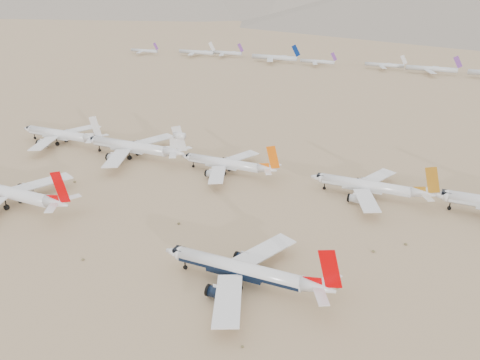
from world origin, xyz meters
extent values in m
plane|color=#8C6E51|center=(0.00, 0.00, 0.00)|extent=(7000.00, 7000.00, 0.00)
cylinder|color=white|center=(0.51, -6.99, 4.62)|extent=(33.97, 4.02, 4.02)
cube|color=black|center=(0.51, -6.99, 4.12)|extent=(33.29, 4.08, 0.90)
sphere|color=white|center=(-16.48, -6.99, 4.62)|extent=(4.02, 4.02, 4.02)
cube|color=black|center=(-17.08, -6.99, 5.72)|extent=(2.81, 2.61, 1.00)
cone|color=white|center=(21.50, -6.99, 4.92)|extent=(8.49, 4.02, 4.02)
cube|color=white|center=(3.13, -18.91, 3.91)|extent=(13.12, 20.67, 0.63)
cube|color=white|center=(23.15, -10.90, 5.42)|extent=(5.39, 7.05, 0.24)
cylinder|color=black|center=(-1.38, -15.34, 2.10)|extent=(4.72, 2.89, 2.89)
cube|color=white|center=(3.13, 4.92, 3.91)|extent=(13.12, 20.67, 0.63)
cube|color=white|center=(23.15, -3.09, 5.42)|extent=(5.39, 7.05, 0.24)
cylinder|color=black|center=(-1.38, 1.36, 2.10)|extent=(4.72, 2.89, 2.89)
cube|color=#CD0003|center=(23.86, -6.99, 10.78)|extent=(6.44, 0.32, 10.61)
cylinder|color=black|center=(-15.47, -6.99, 0.60)|extent=(1.20, 0.50, 1.20)
cylinder|color=black|center=(1.92, -9.80, 0.84)|extent=(1.69, 1.00, 1.69)
cylinder|color=black|center=(1.92, -4.18, 0.84)|extent=(1.69, 1.00, 1.69)
cylinder|color=white|center=(-91.23, 2.25, 4.95)|extent=(35.85, 4.30, 4.30)
cone|color=white|center=(-69.07, 2.25, 5.27)|extent=(8.96, 4.30, 4.30)
cube|color=white|center=(-67.33, -1.88, 5.81)|extent=(5.69, 7.44, 0.26)
cube|color=white|center=(-88.46, 14.86, 4.19)|extent=(13.85, 21.82, 0.67)
cube|color=white|center=(-67.33, 6.39, 5.81)|extent=(5.69, 7.44, 0.26)
cylinder|color=silver|center=(-93.22, 11.10, 2.25)|extent=(4.98, 3.10, 3.10)
cube|color=#CD0003|center=(-66.58, 2.25, 11.46)|extent=(6.80, 0.34, 11.20)
cylinder|color=black|center=(-89.73, -0.76, 0.90)|extent=(1.81, 1.08, 1.81)
cylinder|color=black|center=(-89.73, 5.27, 0.90)|extent=(1.81, 1.08, 1.81)
sphere|color=white|center=(48.02, 61.27, 5.02)|extent=(4.37, 4.37, 4.37)
cube|color=black|center=(47.37, 61.27, 6.22)|extent=(3.06, 2.84, 1.09)
cylinder|color=black|center=(49.12, 61.27, 0.65)|extent=(1.31, 0.55, 1.31)
cylinder|color=white|center=(20.47, 60.50, 4.44)|extent=(31.80, 3.86, 3.86)
cube|color=silver|center=(20.47, 60.50, 3.96)|extent=(31.16, 3.92, 0.87)
sphere|color=white|center=(4.58, 60.50, 4.44)|extent=(3.86, 3.86, 3.86)
cube|color=black|center=(4.00, 60.50, 5.51)|extent=(2.71, 2.51, 0.97)
cone|color=white|center=(40.13, 60.50, 4.73)|extent=(7.95, 3.86, 3.86)
cube|color=white|center=(22.93, 49.30, 3.77)|extent=(12.28, 19.35, 0.60)
cube|color=white|center=(41.67, 56.83, 5.22)|extent=(5.05, 6.60, 0.23)
cylinder|color=silver|center=(18.71, 52.64, 2.02)|extent=(4.42, 2.78, 2.78)
cube|color=white|center=(22.93, 71.71, 3.77)|extent=(12.28, 19.35, 0.60)
cube|color=white|center=(41.67, 64.18, 5.22)|extent=(5.05, 6.60, 0.23)
cylinder|color=silver|center=(18.71, 68.37, 2.02)|extent=(4.42, 2.78, 2.78)
cube|color=#B3741A|center=(42.34, 60.50, 10.24)|extent=(6.03, 0.31, 9.93)
cylinder|color=black|center=(5.54, 60.50, 0.58)|extent=(1.16, 0.48, 1.16)
cylinder|color=black|center=(21.80, 57.80, 0.81)|extent=(1.62, 0.97, 1.62)
cylinder|color=black|center=(21.80, 63.21, 0.81)|extent=(1.62, 0.97, 1.62)
cylinder|color=white|center=(-36.27, 60.16, 4.31)|extent=(30.65, 3.75, 3.75)
cube|color=silver|center=(-36.27, 60.16, 3.84)|extent=(30.04, 3.80, 0.84)
sphere|color=white|center=(-51.60, 60.16, 4.31)|extent=(3.75, 3.75, 3.75)
cube|color=black|center=(-52.16, 60.16, 5.34)|extent=(2.62, 2.44, 0.94)
cone|color=white|center=(-17.33, 60.16, 4.59)|extent=(7.66, 3.75, 3.75)
cube|color=white|center=(-33.90, 49.34, 3.65)|extent=(11.84, 18.66, 0.58)
cube|color=white|center=(-15.84, 56.61, 5.06)|extent=(4.87, 6.36, 0.22)
cylinder|color=silver|center=(-37.97, 52.56, 1.96)|extent=(4.26, 2.70, 2.70)
cube|color=white|center=(-33.90, 70.97, 3.65)|extent=(11.84, 18.66, 0.58)
cube|color=white|center=(-15.84, 63.70, 5.06)|extent=(4.87, 6.36, 0.22)
cylinder|color=silver|center=(-37.97, 67.75, 1.96)|extent=(4.26, 2.70, 2.70)
cube|color=#EE6109|center=(-15.20, 60.16, 9.90)|extent=(5.81, 0.30, 9.57)
cylinder|color=black|center=(-50.66, 60.16, 0.56)|extent=(1.12, 0.47, 1.12)
cylinder|color=black|center=(-34.99, 57.53, 0.79)|extent=(1.57, 0.94, 1.57)
cylinder|color=black|center=(-34.99, 62.78, 0.79)|extent=(1.57, 0.94, 1.57)
cylinder|color=white|center=(-82.42, 59.91, 5.13)|extent=(37.25, 4.46, 4.46)
cube|color=silver|center=(-82.42, 59.91, 4.57)|extent=(36.50, 4.53, 1.00)
sphere|color=white|center=(-101.04, 59.91, 5.13)|extent=(4.46, 4.46, 4.46)
cube|color=black|center=(-101.71, 59.91, 6.35)|extent=(3.12, 2.90, 1.11)
cone|color=white|center=(-59.40, 59.91, 5.46)|extent=(9.31, 4.46, 4.46)
cube|color=white|center=(-79.54, 46.82, 4.35)|extent=(14.38, 22.67, 0.69)
cube|color=white|center=(-57.59, 55.62, 6.02)|extent=(5.91, 7.73, 0.27)
cylinder|color=silver|center=(-84.49, 50.73, 2.34)|extent=(5.17, 3.21, 3.21)
cube|color=white|center=(-79.54, 73.00, 4.35)|extent=(14.38, 22.67, 0.69)
cube|color=white|center=(-57.59, 64.20, 6.02)|extent=(5.91, 7.73, 0.27)
cylinder|color=silver|center=(-84.49, 69.09, 2.34)|extent=(5.17, 3.21, 3.21)
cube|color=white|center=(-56.81, 59.91, 11.90)|extent=(7.06, 0.36, 11.63)
cylinder|color=white|center=(-56.55, 59.91, 13.33)|extent=(4.66, 2.89, 2.89)
cylinder|color=black|center=(-99.93, 59.91, 0.67)|extent=(1.34, 0.56, 1.34)
cylinder|color=black|center=(-80.87, 56.79, 0.94)|extent=(1.87, 1.11, 1.87)
cylinder|color=black|center=(-80.87, 63.03, 0.94)|extent=(1.87, 1.11, 1.87)
cylinder|color=white|center=(-125.48, 61.50, 4.82)|extent=(34.08, 4.19, 4.19)
cube|color=silver|center=(-125.48, 61.50, 4.29)|extent=(33.40, 4.25, 0.94)
sphere|color=white|center=(-142.52, 61.50, 4.82)|extent=(4.19, 4.19, 4.19)
cube|color=black|center=(-143.15, 61.50, 5.97)|extent=(2.93, 2.72, 1.05)
cone|color=white|center=(-104.42, 61.50, 5.13)|extent=(8.52, 4.19, 4.19)
cube|color=white|center=(-122.85, 49.46, 4.08)|extent=(13.16, 20.74, 0.64)
cube|color=white|center=(-102.76, 57.56, 5.65)|extent=(5.41, 7.07, 0.25)
cylinder|color=silver|center=(-127.37, 53.04, 2.19)|extent=(4.73, 3.02, 3.02)
cube|color=white|center=(-122.85, 73.53, 4.08)|extent=(13.16, 20.74, 0.64)
cube|color=white|center=(-102.76, 65.44, 5.65)|extent=(5.41, 7.07, 0.25)
cylinder|color=silver|center=(-127.37, 69.95, 2.19)|extent=(4.73, 3.02, 3.02)
cube|color=white|center=(-102.05, 61.50, 11.04)|extent=(6.46, 0.34, 10.64)
cylinder|color=black|center=(-141.48, 61.50, 0.63)|extent=(1.26, 0.52, 1.26)
cylinder|color=black|center=(-124.06, 58.57, 0.88)|extent=(1.76, 1.05, 1.76)
cylinder|color=black|center=(-124.06, 64.43, 0.88)|extent=(1.76, 1.05, 1.76)
cylinder|color=silver|center=(-260.69, 327.20, 3.98)|extent=(31.98, 3.16, 3.16)
cube|color=#733A99|center=(-245.64, 327.20, 9.32)|extent=(6.37, 0.32, 8.02)
cube|color=silver|center=(-260.69, 318.92, 3.51)|extent=(8.43, 14.72, 0.32)
cube|color=silver|center=(-260.69, 335.48, 3.51)|extent=(8.43, 14.72, 0.32)
cylinder|color=silver|center=(-203.52, 338.11, 4.34)|extent=(39.27, 3.88, 3.88)
cube|color=white|center=(-185.04, 338.11, 10.90)|extent=(7.82, 0.39, 9.85)
cube|color=silver|center=(-203.52, 327.95, 3.76)|extent=(10.35, 18.08, 0.39)
cube|color=silver|center=(-203.52, 348.28, 3.76)|extent=(10.35, 18.08, 0.39)
cylinder|color=silver|center=(-173.71, 347.15, 4.17)|extent=(35.82, 3.54, 3.54)
cube|color=#733A99|center=(-156.85, 347.15, 10.15)|extent=(7.13, 0.35, 8.99)
cube|color=silver|center=(-173.71, 337.88, 3.64)|extent=(9.44, 16.49, 0.35)
cube|color=silver|center=(-173.71, 356.43, 3.64)|extent=(9.44, 16.49, 0.35)
cylinder|color=silver|center=(-115.44, 334.39, 4.64)|extent=(45.35, 4.48, 4.48)
cube|color=navy|center=(-94.10, 334.39, 12.22)|extent=(9.03, 0.45, 11.37)
cube|color=silver|center=(-115.44, 322.66, 3.97)|extent=(11.95, 20.87, 0.45)
cube|color=silver|center=(-115.44, 346.13, 3.97)|extent=(11.95, 20.87, 0.45)
cylinder|color=silver|center=(-72.20, 331.70, 3.98)|extent=(32.01, 3.16, 3.16)
cube|color=#733A99|center=(-57.14, 331.70, 9.33)|extent=(6.37, 0.32, 8.03)
cube|color=silver|center=(-72.20, 323.41, 3.51)|extent=(8.43, 14.73, 0.32)
cube|color=silver|center=(-72.20, 339.98, 3.51)|extent=(8.43, 14.73, 0.32)
cylinder|color=silver|center=(-12.71, 336.27, 4.06)|extent=(33.64, 3.32, 3.32)
cube|color=white|center=(3.12, 336.27, 9.68)|extent=(6.70, 0.33, 8.44)
cube|color=silver|center=(-12.71, 327.57, 3.56)|extent=(8.86, 15.49, 0.33)
cube|color=silver|center=(-12.71, 344.98, 3.56)|extent=(8.86, 15.49, 0.33)
cylinder|color=silver|center=(26.71, 330.11, 4.44)|extent=(41.23, 4.07, 4.07)
cube|color=#733A99|center=(46.11, 330.11, 11.32)|extent=(8.21, 0.41, 10.34)
cube|color=silver|center=(26.71, 319.44, 3.83)|extent=(10.86, 18.98, 0.41)
cube|color=silver|center=(26.71, 340.78, 3.83)|extent=(10.86, 18.98, 0.41)
ellipsoid|color=brown|center=(-85.20, 27.20, 0.34)|extent=(1.12, 1.12, 0.62)
ellipsoid|color=brown|center=(-44.10, -14.90, 0.25)|extent=(0.84, 0.84, 0.46)
ellipsoid|color=brown|center=(-30.40, 14.40, 0.29)|extent=(0.98, 0.98, 0.54)
ellipsoid|color=brown|center=(10.70, -27.70, 0.21)|extent=(0.70, 0.70, 0.39)
ellipsoid|color=brown|center=(24.40, 1.60, 0.25)|extent=(0.84, 0.84, 0.46)
ellipsoid|color=brown|center=(38.10, 30.90, 0.29)|extent=(0.98, 0.98, 0.54)
ellipsoid|color=brown|center=(29.96, 22.90, 0.29)|extent=(0.98, 0.98, 0.54)
camera|label=1|loc=(42.16, -99.30, 72.42)|focal=35.00mm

